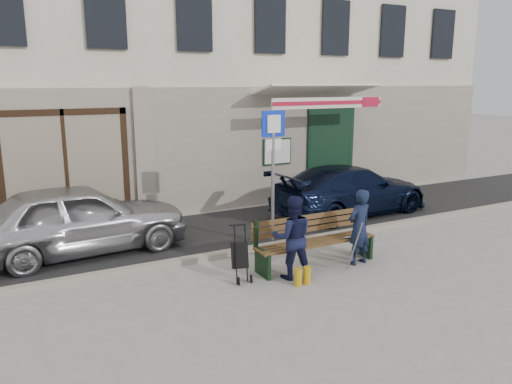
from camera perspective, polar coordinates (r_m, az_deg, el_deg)
ground at (r=8.95m, az=5.30°, el=-9.46°), size 80.00×80.00×0.00m
asphalt_lane at (r=11.51m, az=-3.14°, el=-4.33°), size 60.00×3.20×0.01m
curb at (r=10.13m, az=0.67°, el=-6.37°), size 60.00×0.18×0.12m
building at (r=16.13m, az=-11.73°, el=18.11°), size 20.00×8.27×10.00m
car_silver at (r=10.39m, az=-19.59°, el=-2.89°), size 4.28×1.97×1.42m
car_navy at (r=12.93m, az=10.75°, el=0.23°), size 4.50×2.12×1.27m
parking_sign at (r=10.00m, az=1.97°, el=4.09°), size 0.52×0.08×2.78m
bench at (r=9.28m, az=6.58°, el=-5.67°), size 2.40×1.17×0.98m
man at (r=9.42m, az=11.71°, el=-3.95°), size 0.57×0.42×1.42m
woman at (r=8.60m, az=4.18°, el=-5.18°), size 0.86×0.77×1.46m
stroller at (r=8.57m, az=-1.84°, el=-7.38°), size 0.34×0.44×0.96m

